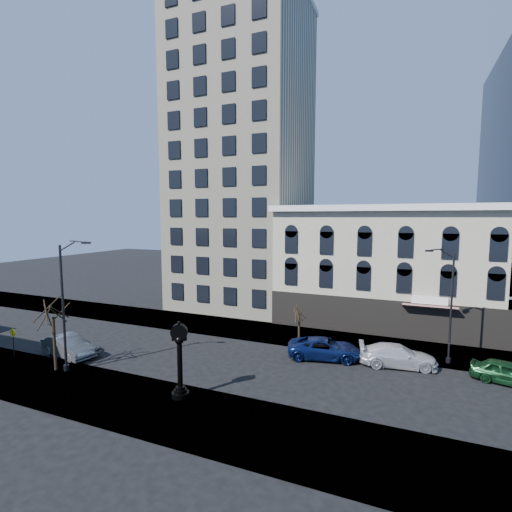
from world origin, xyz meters
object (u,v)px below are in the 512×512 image
at_px(street_lamp_near, 71,271).
at_px(car_near_b, 68,346).
at_px(car_near_a, 76,346).
at_px(street_clock, 180,363).
at_px(warning_sign, 13,337).

height_order(street_lamp_near, car_near_b, street_lamp_near).
relative_size(car_near_a, car_near_b, 0.86).
height_order(street_clock, warning_sign, street_clock).
bearing_deg(street_lamp_near, warning_sign, 157.65).
bearing_deg(car_near_a, street_clock, -97.95).
bearing_deg(car_near_a, warning_sign, 125.57).
bearing_deg(street_clock, car_near_a, 143.87).
bearing_deg(street_clock, warning_sign, 155.57).
height_order(street_clock, street_lamp_near, street_lamp_near).
height_order(street_clock, car_near_b, street_clock).
bearing_deg(street_lamp_near, car_near_b, 125.62).
xyz_separation_m(warning_sign, car_near_a, (4.15, 2.39, -0.97)).
xyz_separation_m(warning_sign, car_near_b, (3.74, 1.93, -0.88)).
xyz_separation_m(street_clock, warning_sign, (-16.24, 0.54, -0.59)).
distance_m(street_clock, street_lamp_near, 10.70).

